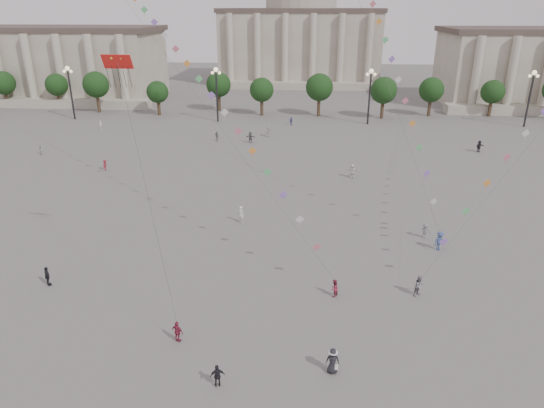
{
  "coord_description": "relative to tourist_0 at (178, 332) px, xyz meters",
  "views": [
    {
      "loc": [
        3.52,
        -26.09,
        21.57
      ],
      "look_at": [
        0.54,
        12.0,
        5.98
      ],
      "focal_mm": 32.0,
      "sensor_mm": 36.0,
      "label": 1
    }
  ],
  "objects": [
    {
      "name": "ground",
      "position": [
        5.13,
        -0.88,
        -0.81
      ],
      "size": [
        360.0,
        360.0,
        0.0
      ],
      "primitive_type": "plane",
      "color": "#5B5956",
      "rests_on": "ground"
    },
    {
      "name": "person_crowd_4",
      "position": [
        1.33,
        57.72,
        0.11
      ],
      "size": [
        1.41,
        1.7,
        1.83
      ],
      "primitive_type": "imported",
      "rotation": [
        0.0,
        0.0,
        4.1
      ],
      "color": "silver",
      "rests_on": "ground"
    },
    {
      "name": "hall_central",
      "position": [
        5.13,
        128.34,
        13.42
      ],
      "size": [
        48.3,
        34.3,
        35.5
      ],
      "color": "gray",
      "rests_on": "ground"
    },
    {
      "name": "kite_flyer_1",
      "position": [
        21.32,
        15.38,
        0.15
      ],
      "size": [
        1.43,
        1.26,
        1.92
      ],
      "primitive_type": "imported",
      "rotation": [
        0.0,
        0.0,
        0.56
      ],
      "color": "#364B7A",
      "rests_on": "ground"
    },
    {
      "name": "person_crowd_9",
      "position": [
        35.79,
        50.35,
        0.13
      ],
      "size": [
        1.73,
        1.47,
        1.87
      ],
      "primitive_type": "imported",
      "rotation": [
        0.0,
        0.0,
        0.63
      ],
      "color": "black",
      "rests_on": "ground"
    },
    {
      "name": "person_crowd_13",
      "position": [
        1.64,
        20.24,
        0.14
      ],
      "size": [
        0.82,
        0.76,
        1.89
      ],
      "primitive_type": "imported",
      "rotation": [
        0.0,
        0.0,
        2.54
      ],
      "color": "silver",
      "rests_on": "ground"
    },
    {
      "name": "tree_row",
      "position": [
        5.13,
        77.12,
        4.59
      ],
      "size": [
        137.12,
        5.12,
        8.0
      ],
      "color": "#37271B",
      "rests_on": "ground"
    },
    {
      "name": "tourist_1",
      "position": [
        -12.66,
        6.35,
        0.05
      ],
      "size": [
        0.98,
        1.03,
        1.72
      ],
      "primitive_type": "imported",
      "rotation": [
        0.0,
        0.0,
        2.3
      ],
      "color": "black",
      "rests_on": "ground"
    },
    {
      "name": "lamp_post_far_west",
      "position": [
        -39.87,
        69.12,
        6.54
      ],
      "size": [
        2.0,
        0.9,
        10.65
      ],
      "color": "#262628",
      "rests_on": "ground"
    },
    {
      "name": "person_crowd_16",
      "position": [
        -7.22,
        53.79,
        0.06
      ],
      "size": [
        1.08,
        0.61,
        1.74
      ],
      "primitive_type": "imported",
      "rotation": [
        0.0,
        0.0,
        6.1
      ],
      "color": "slate",
      "rests_on": "ground"
    },
    {
      "name": "lamp_post_far_east",
      "position": [
        50.13,
        69.12,
        6.54
      ],
      "size": [
        2.0,
        0.9,
        10.65
      ],
      "color": "#262628",
      "rests_on": "ground"
    },
    {
      "name": "lamp_post_mid_west",
      "position": [
        -9.87,
        69.12,
        6.54
      ],
      "size": [
        2.0,
        0.9,
        10.65
      ],
      "color": "#262628",
      "rests_on": "ground"
    },
    {
      "name": "person_crowd_7",
      "position": [
        14.63,
        36.12,
        0.15
      ],
      "size": [
        1.85,
        0.98,
        1.91
      ],
      "primitive_type": "imported",
      "rotation": [
        0.0,
        0.0,
        2.9
      ],
      "color": "white",
      "rests_on": "ground"
    },
    {
      "name": "tourist_0",
      "position": [
        0.0,
        0.0,
        0.0
      ],
      "size": [
        1.02,
        0.75,
        1.62
      ],
      "primitive_type": "imported",
      "rotation": [
        0.0,
        0.0,
        2.72
      ],
      "color": "maroon",
      "rests_on": "ground"
    },
    {
      "name": "person_crowd_0",
      "position": [
        5.05,
        67.12,
        -0.02
      ],
      "size": [
        0.91,
        0.94,
        1.57
      ],
      "primitive_type": "imported",
      "rotation": [
        0.0,
        0.0,
        0.83
      ],
      "color": "#3A4182",
      "rests_on": "ground"
    },
    {
      "name": "tourist_4",
      "position": [
        3.53,
        -4.0,
        -0.03
      ],
      "size": [
        0.98,
        0.61,
        1.56
      ],
      "primitive_type": "imported",
      "rotation": [
        0.0,
        0.0,
        3.41
      ],
      "color": "black",
      "rests_on": "ground"
    },
    {
      "name": "person_crowd_6",
      "position": [
        20.5,
        17.9,
        -0.01
      ],
      "size": [
        1.04,
        0.6,
        1.6
      ],
      "primitive_type": "imported",
      "rotation": [
        0.0,
        0.0,
        0.01
      ],
      "color": "slate",
      "rests_on": "ground"
    },
    {
      "name": "person_crowd_10",
      "position": [
        -30.7,
        60.61,
        0.02
      ],
      "size": [
        0.4,
        0.6,
        1.65
      ],
      "primitive_type": "imported",
      "rotation": [
        0.0,
        0.0,
        1.57
      ],
      "color": "silver",
      "rests_on": "ground"
    },
    {
      "name": "kite_flyer_0",
      "position": [
        11.01,
        6.55,
        -0.06
      ],
      "size": [
        0.89,
        0.93,
        1.5
      ],
      "primitive_type": "imported",
      "rotation": [
        0.0,
        0.0,
        4.08
      ],
      "color": "maroon",
      "rests_on": "ground"
    },
    {
      "name": "dragon_kite",
      "position": [
        -5.14,
        7.87,
        16.29
      ],
      "size": [
        3.72,
        4.3,
        18.89
      ],
      "color": "red",
      "rests_on": "ground"
    },
    {
      "name": "hat_person",
      "position": [
        10.55,
        -2.26,
        0.11
      ],
      "size": [
        0.87,
        0.6,
        1.78
      ],
      "color": "black",
      "rests_on": "ground"
    },
    {
      "name": "kite_train_west",
      "position": [
        -9.45,
        28.03,
        19.86
      ],
      "size": [
        38.86,
        40.25,
        66.97
      ],
      "color": "#3F3F3F",
      "rests_on": "ground"
    },
    {
      "name": "kite_flyer_2",
      "position": [
        17.79,
        7.21,
        0.08
      ],
      "size": [
        1.09,
        1.05,
        1.77
      ],
      "primitive_type": "imported",
      "rotation": [
        0.0,
        0.0,
        0.65
      ],
      "color": "slate",
      "rests_on": "ground"
    },
    {
      "name": "person_crowd_12",
      "position": [
        -1.3,
        53.14,
        0.14
      ],
      "size": [
        1.84,
        1.02,
        1.9
      ],
      "primitive_type": "imported",
      "rotation": [
        0.0,
        0.0,
        2.86
      ],
      "color": "#58595D",
      "rests_on": "ground"
    },
    {
      "name": "person_crowd_17",
      "position": [
        -20.04,
        36.6,
        -0.03
      ],
      "size": [
        0.72,
        1.08,
        1.55
      ],
      "primitive_type": "imported",
      "rotation": [
        0.0,
        0.0,
        1.42
      ],
      "color": "maroon",
      "rests_on": "ground"
    },
    {
      "name": "lamp_post_mid_east",
      "position": [
        20.13,
        69.12,
        6.54
      ],
      "size": [
        2.0,
        0.9,
        10.65
      ],
      "color": "#262628",
      "rests_on": "ground"
    },
    {
      "name": "person_crowd_1",
      "position": [
        -33.28,
        43.53,
        -0.05
      ],
      "size": [
        0.9,
        0.81,
        1.52
      ],
      "primitive_type": "imported",
      "rotation": [
        0.0,
        0.0,
        2.76
      ],
      "color": "beige",
      "rests_on": "ground"
    }
  ]
}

